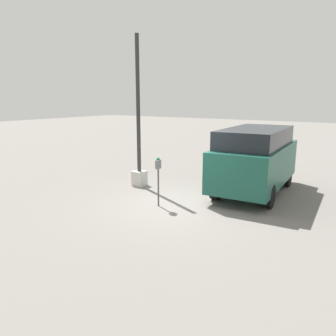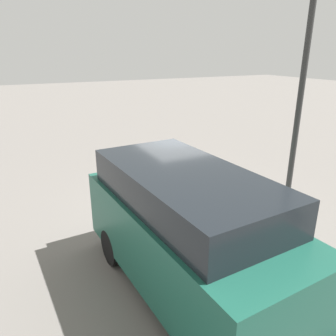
{
  "view_description": "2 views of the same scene",
  "coord_description": "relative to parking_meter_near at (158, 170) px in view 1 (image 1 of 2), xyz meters",
  "views": [
    {
      "loc": [
        -8.21,
        -4.94,
        3.2
      ],
      "look_at": [
        -0.19,
        0.31,
        1.15
      ],
      "focal_mm": 35.0,
      "sensor_mm": 36.0,
      "label": 1
    },
    {
      "loc": [
        6.68,
        -3.92,
        4.01
      ],
      "look_at": [
        -0.18,
        -0.42,
        1.26
      ],
      "focal_mm": 35.0,
      "sensor_mm": 36.0,
      "label": 2
    }
  ],
  "objects": [
    {
      "name": "parking_meter_near",
      "position": [
        0.0,
        0.0,
        0.0
      ],
      "size": [
        0.22,
        0.14,
        1.49
      ],
      "rotation": [
        0.0,
        0.0,
        0.18
      ],
      "color": "#4C4C4C",
      "rests_on": "ground"
    },
    {
      "name": "ground_plane",
      "position": [
        0.45,
        -0.49,
        -1.1
      ],
      "size": [
        80.0,
        80.0,
        0.0
      ],
      "primitive_type": "plane",
      "color": "slate"
    },
    {
      "name": "lamp_post",
      "position": [
        1.57,
        1.95,
        0.44
      ],
      "size": [
        0.44,
        0.44,
        5.37
      ],
      "color": "beige",
      "rests_on": "ground"
    },
    {
      "name": "parked_van",
      "position": [
        2.98,
        -1.93,
        0.11
      ],
      "size": [
        4.61,
        2.15,
        2.23
      ],
      "rotation": [
        0.0,
        0.0,
        0.06
      ],
      "color": "#195142",
      "rests_on": "ground"
    },
    {
      "name": "parking_meter_far",
      "position": [
        5.71,
        0.19,
        -0.07
      ],
      "size": [
        0.22,
        0.14,
        1.4
      ],
      "rotation": [
        0.0,
        0.0,
        0.18
      ],
      "color": "#4C4C4C",
      "rests_on": "ground"
    }
  ]
}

